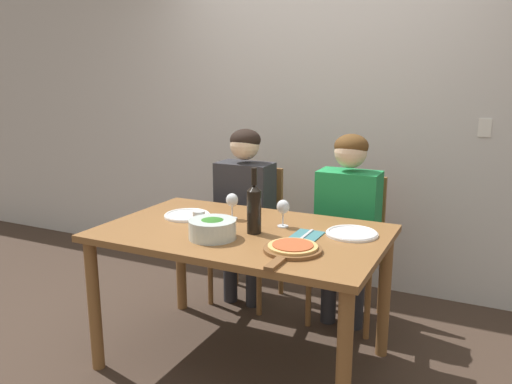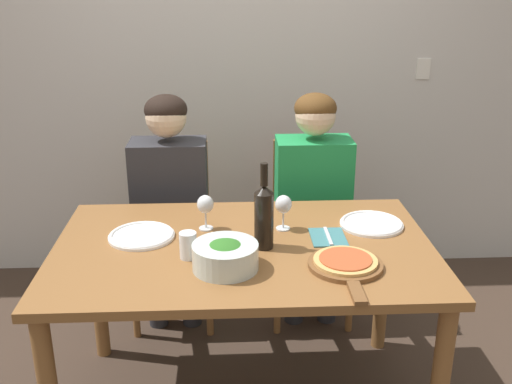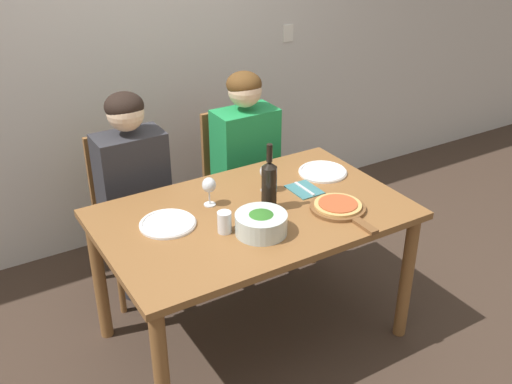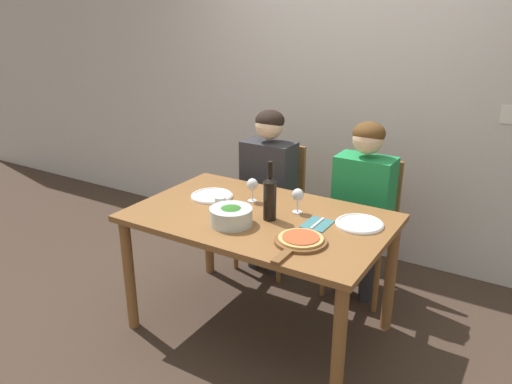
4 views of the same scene
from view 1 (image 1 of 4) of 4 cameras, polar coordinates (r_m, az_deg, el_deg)
ground_plane at (r=2.99m, az=-1.47°, el=-18.67°), size 40.00×40.00×0.00m
back_wall at (r=3.84m, az=8.02°, el=9.48°), size 10.00×0.06×2.70m
dining_table at (r=2.70m, az=-1.55°, el=-6.36°), size 1.50×0.94×0.77m
chair_left at (r=3.60m, az=-0.55°, el=-4.21°), size 0.42×0.42×0.94m
chair_right at (r=3.36m, az=10.76°, el=-5.73°), size 0.42×0.42×0.94m
person_woman at (r=3.44m, az=-1.39°, el=-0.93°), size 0.47×0.51×1.24m
person_man at (r=3.18m, az=10.41°, el=-2.27°), size 0.47×0.51×1.24m
wine_bottle at (r=2.58m, az=-0.22°, el=-1.80°), size 0.08×0.08×0.35m
broccoli_bowl at (r=2.53m, az=-5.00°, el=-4.19°), size 0.24×0.24×0.11m
dinner_plate_left at (r=2.95m, az=-7.86°, el=-2.63°), size 0.27×0.27×0.02m
dinner_plate_right at (r=2.63m, az=10.90°, el=-4.66°), size 0.27×0.27×0.02m
pizza_on_board at (r=2.34m, az=4.13°, el=-6.50°), size 0.28×0.42×0.04m
wine_glass_left at (r=2.86m, az=-2.76°, el=-1.06°), size 0.07×0.07×0.15m
wine_glass_right at (r=2.71m, az=3.11°, el=-1.85°), size 0.07×0.07×0.15m
water_tumbler at (r=2.68m, az=-6.54°, el=-3.25°), size 0.07×0.07×0.10m
fork_on_napkin at (r=2.59m, az=5.83°, el=-4.93°), size 0.14×0.18×0.01m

